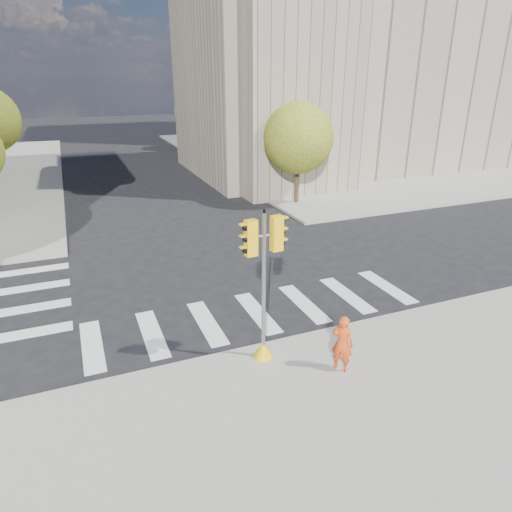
{
  "coord_description": "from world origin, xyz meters",
  "views": [
    {
      "loc": [
        -5.37,
        -14.76,
        7.65
      ],
      "look_at": [
        -0.13,
        -1.97,
        2.1
      ],
      "focal_mm": 32.0,
      "sensor_mm": 36.0,
      "label": 1
    }
  ],
  "objects_px": {
    "lamp_near": "(278,122)",
    "traffic_signal": "(264,299)",
    "lamp_far": "(215,109)",
    "photographer": "(342,343)"
  },
  "relations": [
    {
      "from": "lamp_near",
      "to": "traffic_signal",
      "type": "xyz_separation_m",
      "value": [
        -9.02,
        -18.67,
        -2.59
      ]
    },
    {
      "from": "lamp_far",
      "to": "traffic_signal",
      "type": "xyz_separation_m",
      "value": [
        -9.02,
        -32.67,
        -2.59
      ]
    },
    {
      "from": "lamp_near",
      "to": "photographer",
      "type": "distance_m",
      "value": 21.6
    },
    {
      "from": "lamp_near",
      "to": "lamp_far",
      "type": "bearing_deg",
      "value": 90.0
    },
    {
      "from": "lamp_near",
      "to": "lamp_far",
      "type": "height_order",
      "value": "same"
    },
    {
      "from": "lamp_near",
      "to": "lamp_far",
      "type": "relative_size",
      "value": 1.0
    },
    {
      "from": "lamp_near",
      "to": "photographer",
      "type": "xyz_separation_m",
      "value": [
        -7.29,
        -20.0,
        -3.61
      ]
    },
    {
      "from": "lamp_far",
      "to": "traffic_signal",
      "type": "distance_m",
      "value": 33.99
    },
    {
      "from": "lamp_near",
      "to": "lamp_far",
      "type": "distance_m",
      "value": 14.0
    },
    {
      "from": "lamp_far",
      "to": "photographer",
      "type": "height_order",
      "value": "lamp_far"
    }
  ]
}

